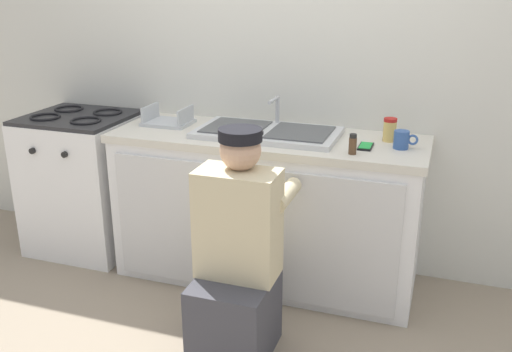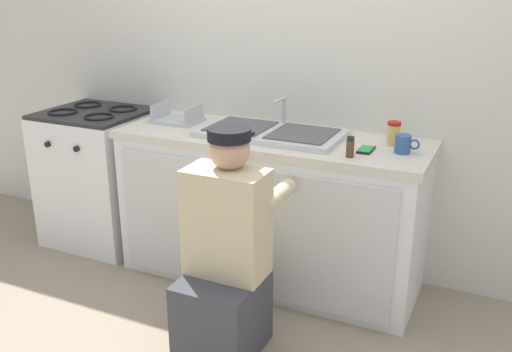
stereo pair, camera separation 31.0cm
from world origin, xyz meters
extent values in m
plane|color=gray|center=(0.00, 0.00, 0.00)|extent=(12.00, 12.00, 0.00)
cube|color=silver|center=(0.00, 0.65, 1.25)|extent=(6.00, 0.10, 2.50)
cube|color=white|center=(0.00, 0.30, 0.42)|extent=(1.75, 0.60, 0.85)
cube|color=silver|center=(-0.42, -0.01, 0.42)|extent=(0.77, 0.02, 0.75)
cube|color=silver|center=(0.42, -0.01, 0.42)|extent=(0.77, 0.02, 0.75)
cube|color=beige|center=(0.00, 0.30, 0.87)|extent=(1.79, 0.62, 0.04)
cube|color=silver|center=(0.00, 0.30, 0.91)|extent=(0.80, 0.44, 0.03)
cube|color=#4C4F51|center=(-0.19, 0.30, 0.93)|extent=(0.33, 0.35, 0.01)
cube|color=#4C4F51|center=(0.19, 0.30, 0.93)|extent=(0.33, 0.35, 0.01)
cylinder|color=#B7BABF|center=(0.00, 0.49, 0.98)|extent=(0.02, 0.02, 0.18)
cylinder|color=#B7BABF|center=(0.00, 0.41, 1.07)|extent=(0.02, 0.16, 0.02)
cube|color=white|center=(-1.27, 0.30, 0.44)|extent=(0.66, 0.60, 0.88)
cube|color=#262628|center=(-1.27, 0.30, 0.90)|extent=(0.64, 0.59, 0.02)
torus|color=black|center=(-1.42, 0.18, 0.91)|extent=(0.19, 0.19, 0.02)
torus|color=black|center=(-1.12, 0.18, 0.91)|extent=(0.19, 0.19, 0.02)
torus|color=black|center=(-1.42, 0.42, 0.91)|extent=(0.19, 0.19, 0.02)
torus|color=black|center=(-1.12, 0.42, 0.91)|extent=(0.19, 0.19, 0.02)
cylinder|color=black|center=(-1.38, -0.01, 0.75)|extent=(0.04, 0.02, 0.04)
cylinder|color=black|center=(-1.15, -0.01, 0.75)|extent=(0.04, 0.02, 0.04)
cube|color=#3F3F47|center=(0.09, -0.47, 0.20)|extent=(0.36, 0.40, 0.40)
cube|color=beige|center=(0.09, -0.41, 0.66)|extent=(0.38, 0.22, 0.52)
sphere|color=tan|center=(0.09, -0.37, 1.01)|extent=(0.19, 0.19, 0.19)
cylinder|color=black|center=(0.09, -0.37, 1.08)|extent=(0.20, 0.20, 0.06)
cube|color=black|center=(0.09, -0.29, 1.06)|extent=(0.13, 0.09, 0.02)
cylinder|color=beige|center=(-0.08, -0.21, 0.75)|extent=(0.08, 0.30, 0.08)
cylinder|color=beige|center=(0.26, -0.21, 0.75)|extent=(0.08, 0.30, 0.08)
cube|color=black|center=(0.56, 0.24, 0.90)|extent=(0.07, 0.14, 0.01)
cube|color=green|center=(0.56, 0.24, 0.90)|extent=(0.06, 0.12, 0.00)
cylinder|color=#DBB760|center=(0.66, 0.40, 0.95)|extent=(0.07, 0.07, 0.11)
cylinder|color=#B21E19|center=(0.66, 0.40, 1.01)|extent=(0.07, 0.07, 0.02)
cube|color=#B2B7BC|center=(-0.65, 0.34, 0.90)|extent=(0.28, 0.22, 0.02)
cube|color=#B2B7BC|center=(-0.77, 0.34, 0.95)|extent=(0.01, 0.21, 0.10)
cube|color=#B2B7BC|center=(-0.53, 0.34, 0.95)|extent=(0.01, 0.21, 0.10)
cylinder|color=#335699|center=(0.74, 0.28, 0.94)|extent=(0.08, 0.08, 0.09)
torus|color=#335699|center=(0.80, 0.28, 0.94)|extent=(0.06, 0.01, 0.06)
cylinder|color=#513823|center=(0.52, 0.10, 0.93)|extent=(0.04, 0.04, 0.08)
cylinder|color=black|center=(0.52, 0.10, 0.99)|extent=(0.04, 0.04, 0.02)
camera|label=1|loc=(0.95, -2.67, 1.75)|focal=40.00mm
camera|label=2|loc=(1.24, -2.55, 1.75)|focal=40.00mm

